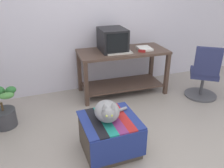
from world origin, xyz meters
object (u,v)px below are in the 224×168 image
at_px(desk, 123,64).
at_px(stapler, 142,51).
at_px(ottoman_with_blanket, 110,135).
at_px(book, 144,48).
at_px(keyboard, 119,53).
at_px(office_chair, 204,76).
at_px(tv_monitor, 113,40).
at_px(cat, 107,111).
at_px(potted_plant, 3,110).

distance_m(desk, stapler, 0.40).
bearing_deg(ottoman_with_blanket, book, 49.86).
height_order(keyboard, office_chair, office_chair).
bearing_deg(office_chair, desk, 7.62).
bearing_deg(stapler, tv_monitor, 97.69).
distance_m(desk, tv_monitor, 0.44).
height_order(office_chair, stapler, office_chair).
relative_size(desk, tv_monitor, 2.92).
height_order(keyboard, cat, keyboard).
relative_size(tv_monitor, cat, 1.13).
distance_m(ottoman_with_blanket, office_chair, 1.99).
xyz_separation_m(ottoman_with_blanket, potted_plant, (-1.15, 0.95, 0.03)).
xyz_separation_m(tv_monitor, cat, (-0.58, -1.39, -0.39)).
bearing_deg(ottoman_with_blanket, cat, 172.80).
bearing_deg(keyboard, ottoman_with_blanket, -110.91).
bearing_deg(book, desk, 175.80).
distance_m(book, stapler, 0.17).
relative_size(keyboard, stapler, 3.64).
relative_size(cat, stapler, 4.07).
height_order(tv_monitor, book, tv_monitor).
distance_m(tv_monitor, stapler, 0.50).
bearing_deg(cat, book, 61.97).
bearing_deg(stapler, ottoman_with_blanket, 179.86).
height_order(desk, office_chair, office_chair).
distance_m(tv_monitor, keyboard, 0.26).
xyz_separation_m(keyboard, office_chair, (1.27, -0.51, -0.37)).
relative_size(book, stapler, 2.44).
bearing_deg(potted_plant, tv_monitor, 14.59).
bearing_deg(keyboard, tv_monitor, 106.71).
bearing_deg(ottoman_with_blanket, office_chair, 20.32).
bearing_deg(desk, stapler, -36.10).
xyz_separation_m(desk, keyboard, (-0.12, -0.14, 0.25)).
distance_m(keyboard, cat, 1.36).
bearing_deg(potted_plant, stapler, 5.17).
height_order(keyboard, potted_plant, keyboard).
bearing_deg(desk, tv_monitor, 163.33).
bearing_deg(potted_plant, book, 8.23).
distance_m(desk, keyboard, 0.31).
relative_size(desk, potted_plant, 2.51).
xyz_separation_m(keyboard, potted_plant, (-1.74, -0.25, -0.51)).
relative_size(keyboard, book, 1.49).
distance_m(book, potted_plant, 2.30).
relative_size(cat, potted_plant, 0.76).
height_order(tv_monitor, cat, tv_monitor).
height_order(tv_monitor, keyboard, tv_monitor).
bearing_deg(stapler, keyboard, 120.90).
bearing_deg(cat, keyboard, 75.38).
xyz_separation_m(tv_monitor, ottoman_with_blanket, (-0.56, -1.39, -0.71)).
distance_m(desk, cat, 1.52).
relative_size(desk, stapler, 13.40).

